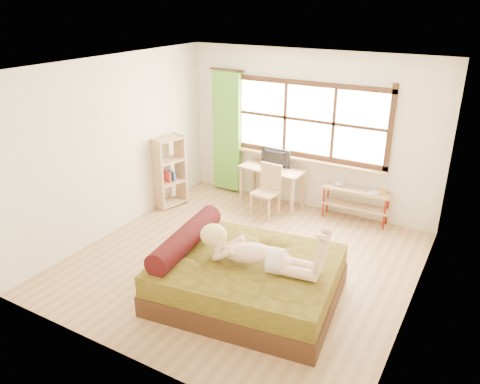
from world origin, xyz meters
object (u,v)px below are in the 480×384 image
Objects in this scene: woman at (257,242)px; pipe_shelf at (356,198)px; bookshelf at (169,171)px; desk at (272,173)px; bed at (244,277)px; kitten at (203,233)px; chair at (268,187)px.

woman is 2.90m from pipe_shelf.
desk is at bearing 43.79° from bookshelf.
desk is at bearing 105.21° from woman.
bed is 0.77m from kitten.
kitten is 2.21m from chair.
bed reaches higher than desk.
bed is at bearing -16.61° from kitten.
pipe_shelf is 3.23m from bookshelf.
bed reaches higher than pipe_shelf.
kitten is 0.29× the size of pipe_shelf.
chair is (-1.03, 2.35, -0.37)m from woman.
pipe_shelf is at bearing 75.45° from woman.
bookshelf is at bearing 130.21° from kitten.
pipe_shelf is at bearing 23.68° from chair.
woman is at bearing -19.49° from bed.
woman is 1.70× the size of chair.
bookshelf reaches higher than pipe_shelf.
woman is 1.35× the size of pipe_shelf.
bookshelf is (-2.70, 1.81, -0.22)m from woman.
desk is 1.32× the size of chair.
bed is 7.31× the size of kitten.
chair is at bearing -162.18° from pipe_shelf.
bookshelf reaches higher than chair.
desk is 1.81m from bookshelf.
woman is at bearing -98.71° from pipe_shelf.
bed is at bearing -66.04° from chair.
chair reaches higher than pipe_shelf.
woman is 2.59m from chair.
woman reaches higher than bed.
desk is 0.92× the size of bookshelf.
woman is 2.96m from desk.
bookshelf is (-1.83, 1.66, -0.02)m from kitten.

